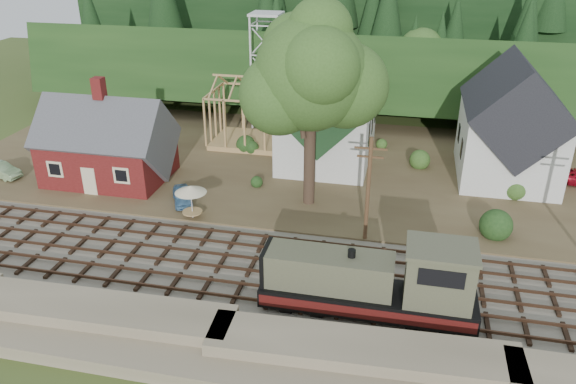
% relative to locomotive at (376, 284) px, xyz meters
% --- Properties ---
extents(ground, '(140.00, 140.00, 0.00)m').
position_rel_locomotive_xyz_m(ground, '(-8.32, 3.00, -2.15)').
color(ground, '#384C1E').
rests_on(ground, ground).
extents(embankment, '(64.00, 5.00, 1.60)m').
position_rel_locomotive_xyz_m(embankment, '(-8.32, -5.50, -2.15)').
color(embankment, '#7F7259').
rests_on(embankment, ground).
extents(railroad_bed, '(64.00, 11.00, 0.16)m').
position_rel_locomotive_xyz_m(railroad_bed, '(-8.32, 3.00, -2.07)').
color(railroad_bed, '#726B5B').
rests_on(railroad_bed, ground).
extents(village_flat, '(64.00, 26.00, 0.30)m').
position_rel_locomotive_xyz_m(village_flat, '(-8.32, 21.00, -2.00)').
color(village_flat, brown).
rests_on(village_flat, ground).
extents(hillside, '(70.00, 28.96, 12.74)m').
position_rel_locomotive_xyz_m(hillside, '(-8.32, 45.00, -2.15)').
color(hillside, '#1E3F19').
rests_on(hillside, ground).
extents(ridge, '(80.00, 20.00, 12.00)m').
position_rel_locomotive_xyz_m(ridge, '(-8.32, 61.00, -2.15)').
color(ridge, black).
rests_on(ridge, ground).
extents(depot, '(10.80, 7.41, 9.00)m').
position_rel_locomotive_xyz_m(depot, '(-24.32, 14.00, 1.06)').
color(depot, '#551313').
rests_on(depot, village_flat).
extents(church, '(8.40, 15.17, 13.00)m').
position_rel_locomotive_xyz_m(church, '(-6.32, 22.68, 3.03)').
color(church, silver).
rests_on(church, village_flat).
extents(farmhouse, '(8.40, 10.80, 10.60)m').
position_rel_locomotive_xyz_m(farmhouse, '(9.68, 22.00, 2.72)').
color(farmhouse, silver).
rests_on(farmhouse, village_flat).
extents(timber_frame, '(8.20, 6.20, 6.99)m').
position_rel_locomotive_xyz_m(timber_frame, '(-14.32, 25.00, 1.12)').
color(timber_frame, tan).
rests_on(timber_frame, village_flat).
extents(lattice_tower, '(3.20, 3.20, 12.12)m').
position_rel_locomotive_xyz_m(lattice_tower, '(-14.32, 31.00, 7.88)').
color(lattice_tower, silver).
rests_on(lattice_tower, village_flat).
extents(big_tree, '(10.90, 8.40, 14.70)m').
position_rel_locomotive_xyz_m(big_tree, '(-6.15, 13.08, 8.07)').
color(big_tree, '#38281E').
rests_on(big_tree, village_flat).
extents(telegraph_pole_near, '(2.20, 0.28, 8.00)m').
position_rel_locomotive_xyz_m(telegraph_pole_near, '(-1.32, 8.20, 2.10)').
color(telegraph_pole_near, '#4C331E').
rests_on(telegraph_pole_near, ground).
extents(locomotive, '(12.18, 3.04, 4.87)m').
position_rel_locomotive_xyz_m(locomotive, '(0.00, 0.00, 0.00)').
color(locomotive, black).
rests_on(locomotive, railroad_bed).
extents(car_blue, '(2.90, 3.83, 1.21)m').
position_rel_locomotive_xyz_m(car_blue, '(-16.27, 10.73, -1.24)').
color(car_blue, '#558AB6').
rests_on(car_blue, village_flat).
extents(car_green, '(4.10, 2.23, 1.28)m').
position_rel_locomotive_xyz_m(car_green, '(-33.94, 12.03, -1.21)').
color(car_green, '#87A874').
rests_on(car_green, village_flat).
extents(patio_set, '(2.40, 2.40, 2.68)m').
position_rel_locomotive_xyz_m(patio_set, '(-14.55, 8.50, 0.43)').
color(patio_set, silver).
rests_on(patio_set, village_flat).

